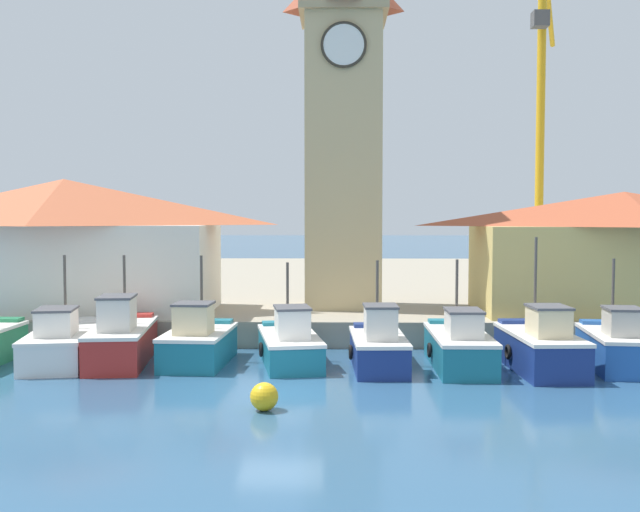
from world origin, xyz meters
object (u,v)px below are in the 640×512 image
fishing_boat_right_outer (540,347)px  warehouse_left (65,244)px  fishing_boat_center (290,344)px  clock_tower (343,120)px  warehouse_right (623,251)px  fishing_boat_mid_right (378,346)px  fishing_boat_left_inner (122,339)px  fishing_boat_left_outer (62,343)px  fishing_boat_mid_left (198,342)px  fishing_boat_far_right (616,346)px  port_crane_near (540,157)px  mooring_buoy (264,397)px  fishing_boat_right_inner (459,346)px

fishing_boat_right_outer → warehouse_left: bearing=159.5°
fishing_boat_center → clock_tower: bearing=75.9°
warehouse_right → fishing_boat_mid_right: bearing=-148.0°
fishing_boat_left_inner → warehouse_left: 7.83m
fishing_boat_left_outer → fishing_boat_mid_left: size_ratio=1.30×
fishing_boat_left_outer → fishing_boat_far_right: bearing=-1.7°
clock_tower → warehouse_left: clock_tower is taller
fishing_boat_center → port_crane_near: size_ratio=0.24×
clock_tower → warehouse_left: (-11.96, -1.79, -5.47)m
fishing_boat_center → warehouse_right: warehouse_right is taller
fishing_boat_mid_left → fishing_boat_far_right: fishing_boat_mid_left is taller
port_crane_near → mooring_buoy: bearing=-117.0°
fishing_boat_mid_left → warehouse_right: (16.99, 6.07, 2.90)m
fishing_boat_mid_left → fishing_boat_right_outer: 11.69m
fishing_boat_center → fishing_boat_right_outer: (8.45, -1.01, 0.10)m
fishing_boat_left_inner → port_crane_near: 33.00m
fishing_boat_left_inner → port_crane_near: (21.04, 24.08, 8.14)m
fishing_boat_center → warehouse_right: (13.79, 5.96, 2.96)m
fishing_boat_center → warehouse_left: (-10.03, 5.89, 3.25)m
fishing_boat_far_right → warehouse_right: (2.67, 6.58, 2.89)m
fishing_boat_left_inner → warehouse_right: bearing=16.8°
fishing_boat_right_outer → mooring_buoy: size_ratio=6.37×
fishing_boat_right_outer → mooring_buoy: fishing_boat_right_outer is taller
clock_tower → warehouse_right: 13.29m
fishing_boat_mid_right → warehouse_right: 12.98m
fishing_boat_left_inner → fishing_boat_mid_right: bearing=-4.7°
fishing_boat_right_outer → clock_tower: (-6.52, 8.69, 8.61)m
warehouse_right → port_crane_near: bearing=85.8°
fishing_boat_left_outer → clock_tower: size_ratio=0.31×
fishing_boat_left_outer → fishing_boat_far_right: size_ratio=1.25×
fishing_boat_mid_left → fishing_boat_right_inner: fishing_boat_mid_left is taller
port_crane_near → fishing_boat_left_outer: bearing=-133.8°
fishing_boat_mid_right → fishing_boat_center: bearing=166.4°
fishing_boat_left_inner → fishing_boat_left_outer: bearing=-179.2°
fishing_boat_right_inner → fishing_boat_left_inner: bearing=177.3°
fishing_boat_right_inner → warehouse_right: size_ratio=0.40×
fishing_boat_left_outer → warehouse_right: (21.83, 5.99, 2.95)m
fishing_boat_right_inner → fishing_boat_far_right: 5.29m
fishing_boat_left_inner → port_crane_near: bearing=48.8°
fishing_boat_left_outer → warehouse_left: (-1.99, 5.92, 3.23)m
fishing_boat_right_outer → warehouse_right: warehouse_right is taller
fishing_boat_right_outer → fishing_boat_far_right: bearing=8.5°
fishing_boat_center → mooring_buoy: size_ratio=6.66×
fishing_boat_mid_right → fishing_boat_right_outer: 5.40m
fishing_boat_center → fishing_boat_right_outer: bearing=-6.8°
fishing_boat_right_outer → fishing_boat_far_right: size_ratio=1.11×
fishing_boat_center → fishing_boat_far_right: fishing_boat_far_right is taller
fishing_boat_left_outer → fishing_boat_mid_right: bearing=-3.7°
warehouse_left → fishing_boat_mid_left: bearing=-41.3°
fishing_boat_left_outer → mooring_buoy: fishing_boat_left_outer is taller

